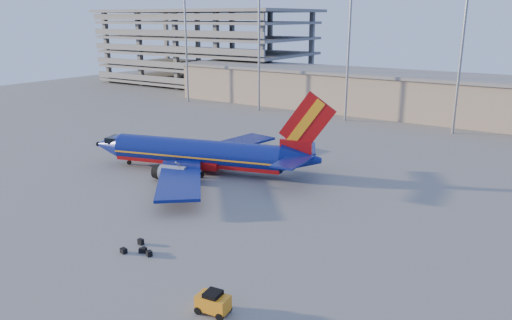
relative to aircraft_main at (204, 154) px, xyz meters
name	(u,v)px	position (x,y,z in m)	size (l,w,h in m)	color
ground	(221,192)	(6.53, -4.92, -2.37)	(220.00, 220.00, 0.00)	slate
terminal_building	(443,97)	(16.53, 53.08, 1.95)	(122.00, 16.00, 8.50)	gray
parking_garage	(206,44)	(-55.47, 69.13, 9.36)	(62.00, 32.00, 21.40)	slate
light_mast_row	(403,28)	(11.53, 41.08, 15.18)	(101.60, 1.60, 28.65)	gray
aircraft_main	(204,154)	(0.00, 0.00, 0.00)	(31.97, 30.31, 11.09)	navy
baggage_tug	(213,302)	(20.95, -24.58, -1.53)	(2.38, 1.61, 1.60)	orange
luggage_pile	(139,249)	(9.96, -20.84, -2.14)	(2.84, 2.40, 0.53)	black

